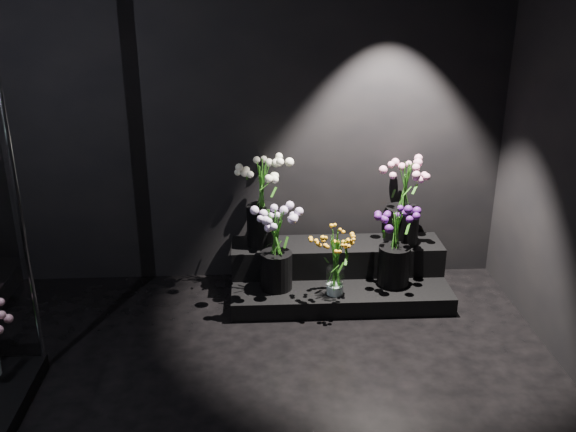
{
  "coord_description": "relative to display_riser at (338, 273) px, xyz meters",
  "views": [
    {
      "loc": [
        -0.01,
        -2.99,
        2.48
      ],
      "look_at": [
        0.21,
        1.2,
        0.84
      ],
      "focal_mm": 40.0,
      "sensor_mm": 36.0,
      "label": 1
    }
  ],
  "objects": [
    {
      "name": "floor",
      "position": [
        -0.64,
        -1.66,
        -0.16
      ],
      "size": [
        4.0,
        4.0,
        0.0
      ],
      "primitive_type": "plane",
      "color": "black",
      "rests_on": "ground"
    },
    {
      "name": "wall_back",
      "position": [
        -0.64,
        0.34,
        1.24
      ],
      "size": [
        4.0,
        0.0,
        4.0
      ],
      "primitive_type": "plane",
      "rotation": [
        1.57,
        0.0,
        0.0
      ],
      "color": "black",
      "rests_on": "floor"
    },
    {
      "name": "bouquet_orange_bells",
      "position": [
        -0.06,
        -0.32,
        0.25
      ],
      "size": [
        0.35,
        0.35,
        0.52
      ],
      "rotation": [
        0.0,
        0.0,
        0.34
      ],
      "color": "white",
      "rests_on": "display_riser"
    },
    {
      "name": "display_riser",
      "position": [
        0.0,
        0.0,
        0.0
      ],
      "size": [
        1.71,
        0.76,
        0.38
      ],
      "color": "black",
      "rests_on": "floor"
    },
    {
      "name": "bouquet_cream_roses",
      "position": [
        -0.6,
        0.11,
        0.66
      ],
      "size": [
        0.52,
        0.52,
        0.74
      ],
      "rotation": [
        0.0,
        0.0,
        -0.33
      ],
      "color": "black",
      "rests_on": "display_riser"
    },
    {
      "name": "bouquet_lilac",
      "position": [
        -0.51,
        -0.19,
        0.35
      ],
      "size": [
        0.38,
        0.38,
        0.65
      ],
      "rotation": [
        0.0,
        0.0,
        0.13
      ],
      "color": "black",
      "rests_on": "display_riser"
    },
    {
      "name": "bouquet_purple",
      "position": [
        0.41,
        -0.18,
        0.34
      ],
      "size": [
        0.35,
        0.35,
        0.63
      ],
      "rotation": [
        0.0,
        0.0,
        -0.03
      ],
      "color": "black",
      "rests_on": "display_riser"
    },
    {
      "name": "bouquet_pink_roses",
      "position": [
        0.52,
        0.08,
        0.6
      ],
      "size": [
        0.46,
        0.46,
        0.69
      ],
      "rotation": [
        0.0,
        0.0,
        -0.42
      ],
      "color": "black",
      "rests_on": "display_riser"
    }
  ]
}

